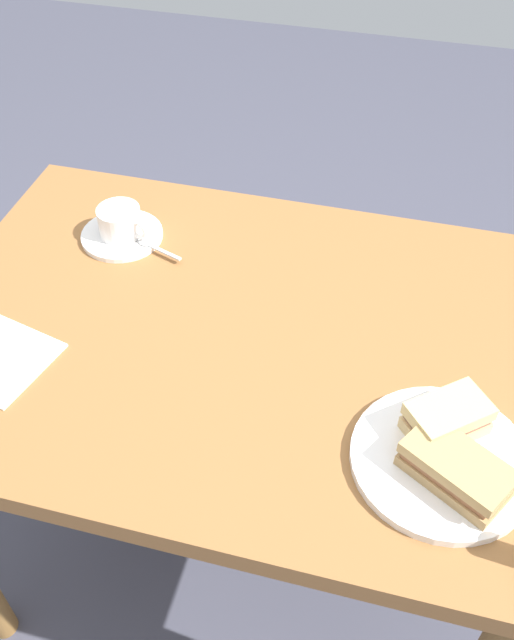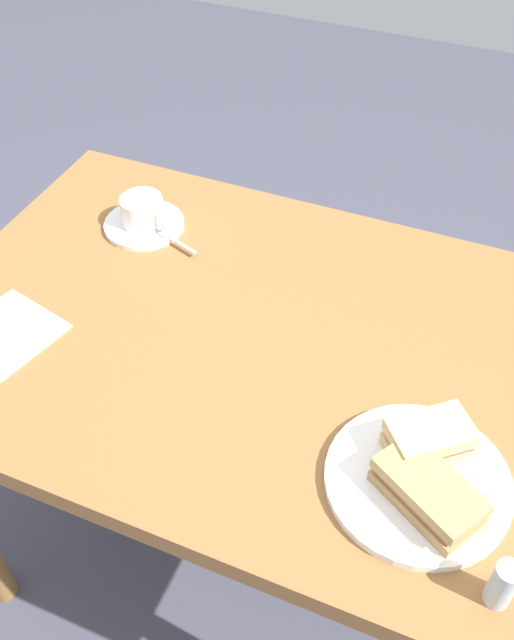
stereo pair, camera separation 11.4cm
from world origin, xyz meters
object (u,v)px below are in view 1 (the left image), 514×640
dining_table (243,371)px  spoon (152,246)px  sandwich_plate (441,460)px  napkin (0,359)px  sandwich_back (447,418)px  coffee_saucer (122,235)px  coffee_cup (120,221)px  sandwich_front (456,469)px

dining_table → spoon: size_ratio=11.09×
sandwich_plate → napkin: 0.69m
spoon → sandwich_back: bearing=-27.6°
spoon → napkin: bearing=-113.8°
sandwich_plate → coffee_saucer: size_ratio=1.65×
coffee_saucer → spoon: 0.08m
coffee_saucer → coffee_cup: size_ratio=1.48×
spoon → dining_table: bearing=-36.3°
coffee_saucer → sandwich_back: bearing=-26.7°
sandwich_front → napkin: sandwich_front is taller
coffee_cup → sandwich_back: bearing=-26.7°
coffee_cup → sandwich_front: bearing=-31.6°
dining_table → spoon: spoon is taller
dining_table → coffee_saucer: coffee_saucer is taller
sandwich_plate → sandwich_back: (-0.00, 0.05, 0.03)m
spoon → napkin: 0.34m
sandwich_back → napkin: 0.69m
dining_table → napkin: (-0.35, -0.16, 0.10)m
sandwich_back → coffee_cup: 0.69m
napkin → coffee_saucer: bearing=78.7°
coffee_saucer → spoon: size_ratio=1.59×
coffee_saucer → napkin: coffee_saucer is taller
dining_table → spoon: (-0.22, 0.16, 0.11)m
spoon → napkin: (-0.14, -0.31, -0.01)m
dining_table → coffee_cup: coffee_cup is taller
sandwich_front → napkin: size_ratio=1.08×
sandwich_plate → sandwich_back: sandwich_back is taller
coffee_cup → napkin: (-0.07, -0.34, -0.04)m
sandwich_back → coffee_saucer: (-0.62, 0.31, -0.04)m
coffee_saucer → coffee_cup: (0.00, -0.00, 0.03)m
sandwich_plate → coffee_saucer: 0.72m
dining_table → sandwich_front: size_ratio=6.63×
coffee_saucer → spoon: bearing=-19.5°
coffee_cup → spoon: bearing=-19.5°
dining_table → sandwich_plate: (0.33, -0.18, 0.11)m
dining_table → coffee_saucer: (-0.29, 0.18, 0.10)m
sandwich_plate → coffee_cup: (-0.62, 0.36, 0.03)m
sandwich_plate → napkin: bearing=178.4°
sandwich_front → coffee_saucer: (-0.64, 0.39, -0.03)m
sandwich_back → coffee_saucer: bearing=153.3°
sandwich_front → napkin: bearing=175.9°
sandwich_front → coffee_saucer: bearing=148.5°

